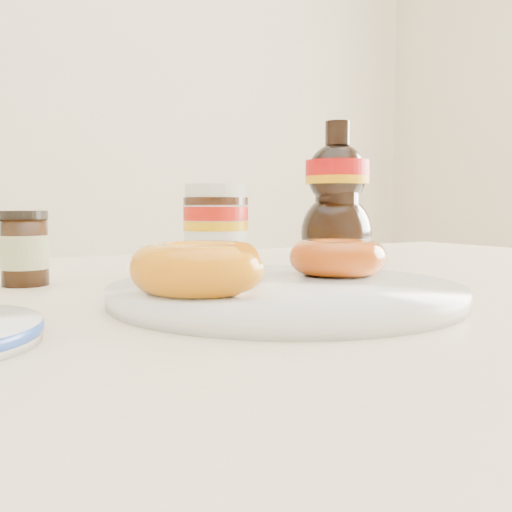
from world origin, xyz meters
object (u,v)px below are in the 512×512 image
dining_table (268,369)px  plate (285,291)px  donut_bitten (200,267)px  syrup_bottle (337,195)px  dark_jar (24,249)px  donut_whole (337,257)px  nutella_jar (216,227)px

dining_table → plate: (-0.03, -0.07, 0.09)m
dining_table → donut_bitten: bearing=-144.1°
dining_table → syrup_bottle: size_ratio=7.34×
dark_jar → plate: bearing=-50.4°
dining_table → donut_bitten: 0.18m
dining_table → dark_jar: dark_jar is taller
dining_table → donut_whole: bearing=-39.0°
donut_bitten → dining_table: bearing=32.1°
plate → donut_whole: size_ratio=3.19×
nutella_jar → dark_jar: nutella_jar is taller
plate → dark_jar: dark_jar is taller
dining_table → plate: bearing=-110.8°
donut_whole → dining_table: bearing=141.0°
nutella_jar → syrup_bottle: 0.18m
nutella_jar → dark_jar: 0.21m
nutella_jar → dark_jar: bearing=173.2°
dining_table → nutella_jar: 0.18m
nutella_jar → dark_jar: size_ratio=1.39×
donut_whole → dark_jar: 0.32m
plate → donut_whole: bearing=21.0°
dark_jar → syrup_bottle: bearing=-4.6°
syrup_bottle → dark_jar: (-0.38, 0.03, -0.06)m
plate → syrup_bottle: size_ratio=1.58×
syrup_bottle → dark_jar: syrup_bottle is taller
plate → syrup_bottle: (0.20, 0.19, 0.09)m
syrup_bottle → plate: bearing=-137.5°
donut_whole → nutella_jar: nutella_jar is taller
donut_bitten → syrup_bottle: 0.35m
plate → nutella_jar: 0.20m
donut_whole → nutella_jar: (-0.05, 0.16, 0.03)m
dining_table → syrup_bottle: syrup_bottle is taller
plate → syrup_bottle: 0.29m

